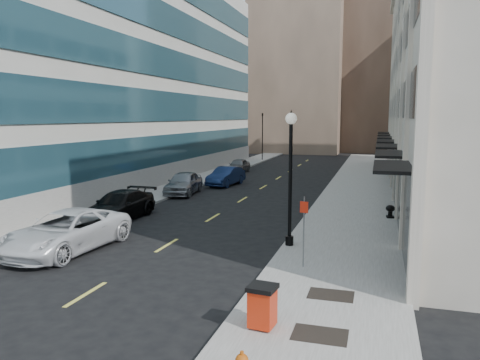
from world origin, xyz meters
The scene contains 21 objects.
ground centered at (0.00, 0.00, 0.00)m, with size 160.00×160.00×0.00m, color black.
sidewalk_right centered at (7.50, 20.00, 0.07)m, with size 5.00×80.00×0.15m, color gray.
sidewalk_left centered at (-6.50, 20.00, 0.07)m, with size 3.00×80.00×0.15m, color gray.
building_left centered at (-15.95, 27.00, 9.99)m, with size 16.14×46.00×20.00m.
skyline_tan_near centered at (-4.00, 68.00, 14.00)m, with size 14.00×18.00×28.00m, color #9D7E66.
skyline_brown centered at (8.00, 72.00, 17.00)m, with size 12.00×16.00×34.00m, color brown.
skyline_tan_far centered at (-14.00, 78.00, 11.00)m, with size 12.00×14.00×22.00m, color #9D7E66.
skyline_stone centered at (18.00, 66.00, 10.00)m, with size 10.00×14.00×20.00m, color beige.
grate_mid centered at (7.60, 1.00, 0.15)m, with size 1.40×1.00×0.01m, color black.
grate_far centered at (7.60, 3.80, 0.15)m, with size 1.40×1.00×0.01m, color black.
road_centerline centered at (0.00, 17.00, 0.01)m, with size 0.15×68.20×0.01m.
traffic_signal centered at (-5.50, 48.00, 5.72)m, with size 0.66×0.66×6.98m.
car_white_van centered at (-3.68, 6.00, 0.85)m, with size 2.82×6.12×1.70m, color silver.
car_black_pickup centered at (-4.80, 12.09, 0.78)m, with size 2.18×5.35×1.55m, color black.
car_silver_sedan centered at (-4.80, 21.00, 0.83)m, with size 1.96×4.88×1.66m, color gray.
car_blue_sedan centered at (-3.20, 26.10, 0.76)m, with size 1.61×4.63×1.52m, color #14234B.
car_grey_sedan centered at (-4.80, 35.00, 0.70)m, with size 1.66×4.11×1.40m, color slate.
trash_bin centered at (6.08, 1.00, 0.77)m, with size 0.79×0.84×1.15m.
lamppost centered at (5.30, 9.08, 3.56)m, with size 0.48×0.48×5.81m.
sign_post centered at (6.33, 6.31, 1.82)m, with size 0.31×0.09×2.63m.
urn_planter centered at (9.60, 16.10, 0.58)m, with size 0.51×0.51×0.71m.
Camera 1 is at (8.85, -10.38, 5.67)m, focal length 35.00 mm.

